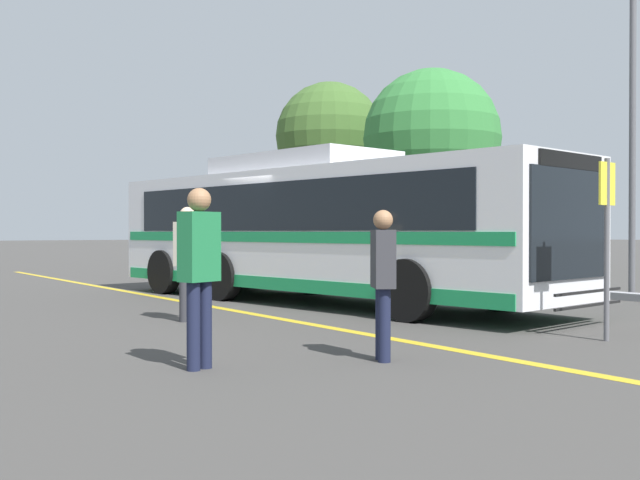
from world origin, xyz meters
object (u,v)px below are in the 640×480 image
object	(u,v)px
transit_bus	(319,227)
tree_2	(330,137)
parked_car_0	(239,250)
street_lamp	(633,59)
pedestrian_0	(199,265)
bus_stop_sign	(607,226)
pedestrian_1	(187,256)
pedestrian_2	(383,275)
parked_car_1	(342,254)
tree_1	(432,138)

from	to	relation	value
transit_bus	tree_2	xyz separation A→B (m)	(-12.37, 9.28, 3.79)
transit_bus	parked_car_0	world-z (taller)	transit_bus
transit_bus	street_lamp	xyz separation A→B (m)	(3.01, 6.17, 3.64)
pedestrian_0	street_lamp	distance (m)	12.35
parked_car_0	pedestrian_0	distance (m)	18.56
tree_2	street_lamp	bearing A→B (deg)	-11.41
parked_car_0	pedestrian_0	xyz separation A→B (m)	(16.01, -9.40, 0.29)
street_lamp	bus_stop_sign	bearing A→B (deg)	-60.45
parked_car_0	pedestrian_1	world-z (taller)	pedestrian_1
transit_bus	street_lamp	distance (m)	7.77
parked_car_0	pedestrian_2	distance (m)	18.33
parked_car_0	pedestrian_2	xyz separation A→B (m)	(16.71, -7.52, 0.15)
parked_car_0	parked_car_1	distance (m)	6.16
pedestrian_2	street_lamp	bearing A→B (deg)	137.99
parked_car_1	bus_stop_sign	xyz separation A→B (m)	(11.09, -4.05, 0.72)
parked_car_0	pedestrian_0	world-z (taller)	pedestrian_0
street_lamp	tree_1	distance (m)	10.50
parked_car_1	pedestrian_0	distance (m)	13.53
street_lamp	tree_1	world-z (taller)	tree_1
transit_bus	street_lamp	world-z (taller)	street_lamp
pedestrian_0	tree_2	bearing A→B (deg)	-148.31
parked_car_0	street_lamp	bearing A→B (deg)	-79.08
pedestrian_1	pedestrian_0	bearing A→B (deg)	43.80
tree_1	parked_car_0	bearing A→B (deg)	-124.68
transit_bus	pedestrian_1	bearing A→B (deg)	14.00
bus_stop_sign	tree_1	size ratio (longest dim) A/B	0.33
pedestrian_2	street_lamp	xyz separation A→B (m)	(-2.99, 9.56, 4.21)
pedestrian_2	tree_2	xyz separation A→B (m)	(-18.36, 12.66, 4.35)
pedestrian_1	street_lamp	distance (m)	10.69
tree_1	street_lamp	bearing A→B (deg)	-19.66
pedestrian_1	street_lamp	world-z (taller)	street_lamp
transit_bus	pedestrian_1	xyz separation A→B (m)	(1.42, -3.57, -0.47)
parked_car_0	tree_2	distance (m)	7.03
parked_car_1	pedestrian_1	xyz separation A→B (m)	(5.98, -7.58, 0.26)
street_lamp	pedestrian_2	bearing A→B (deg)	-72.66
pedestrian_0	tree_1	xyz separation A→B (m)	(-12.16, 14.96, 3.62)
pedestrian_2	tree_1	distance (m)	18.73
transit_bus	pedestrian_2	size ratio (longest dim) A/B	6.85
pedestrian_0	bus_stop_sign	size ratio (longest dim) A/B	0.79
parked_car_0	tree_1	distance (m)	7.81
pedestrian_0	tree_1	size ratio (longest dim) A/B	0.26
pedestrian_0	pedestrian_2	xyz separation A→B (m)	(0.71, 1.88, -0.14)
parked_car_0	parked_car_1	world-z (taller)	parked_car_0
bus_stop_sign	tree_1	distance (m)	16.88
parked_car_0	tree_1	bearing A→B (deg)	-32.19
transit_bus	pedestrian_0	distance (m)	7.47
bus_stop_sign	tree_2	world-z (taller)	tree_2
tree_2	pedestrian_2	bearing A→B (deg)	-34.59
pedestrian_1	tree_1	distance (m)	16.07
tree_1	bus_stop_sign	bearing A→B (deg)	-36.03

